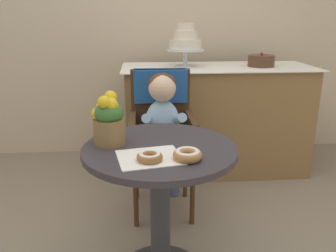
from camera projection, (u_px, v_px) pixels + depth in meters
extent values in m
cube|color=#C1AD8E|center=(148.00, 9.00, 3.18)|extent=(4.80, 0.10, 2.70)
cylinder|color=#332D33|center=(160.00, 149.00, 1.62)|extent=(0.72, 0.72, 0.03)
cylinder|color=#333338|center=(160.00, 217.00, 1.73)|extent=(0.10, 0.10, 0.69)
cube|color=#472D19|center=(162.00, 147.00, 2.30)|extent=(0.42, 0.42, 0.04)
cube|color=#472D19|center=(160.00, 103.00, 2.40)|extent=(0.40, 0.04, 0.46)
cube|color=#472D19|center=(133.00, 131.00, 2.25)|extent=(0.04, 0.38, 0.18)
cube|color=#472D19|center=(191.00, 130.00, 2.28)|extent=(0.04, 0.38, 0.18)
cube|color=#1E4C8C|center=(160.00, 85.00, 2.37)|extent=(0.36, 0.11, 0.22)
cylinder|color=#472D19|center=(136.00, 195.00, 2.19)|extent=(0.03, 0.03, 0.45)
cylinder|color=#472D19|center=(193.00, 192.00, 2.22)|extent=(0.03, 0.03, 0.45)
cylinder|color=#472D19|center=(136.00, 170.00, 2.53)|extent=(0.03, 0.03, 0.45)
cylinder|color=#472D19|center=(185.00, 169.00, 2.56)|extent=(0.03, 0.03, 0.45)
ellipsoid|color=#8CADCC|center=(162.00, 123.00, 2.23)|extent=(0.22, 0.16, 0.30)
sphere|color=#E0B293|center=(162.00, 88.00, 2.15)|extent=(0.17, 0.17, 0.17)
ellipsoid|color=#4C2D19|center=(162.00, 84.00, 2.16)|extent=(0.17, 0.17, 0.14)
cylinder|color=#8CADCC|center=(148.00, 119.00, 2.12)|extent=(0.08, 0.23, 0.13)
sphere|color=#E0B293|center=(150.00, 134.00, 2.07)|extent=(0.06, 0.06, 0.06)
cylinder|color=#8CADCC|center=(179.00, 119.00, 2.14)|extent=(0.08, 0.23, 0.13)
sphere|color=#E0B293|center=(178.00, 134.00, 2.08)|extent=(0.06, 0.06, 0.06)
cylinder|color=#3F4760|center=(154.00, 143.00, 2.18)|extent=(0.09, 0.22, 0.09)
cylinder|color=#3F4760|center=(156.00, 176.00, 2.13)|extent=(0.08, 0.08, 0.26)
cylinder|color=#3F4760|center=(172.00, 143.00, 2.19)|extent=(0.09, 0.22, 0.09)
cylinder|color=#3F4760|center=(173.00, 175.00, 2.14)|extent=(0.08, 0.08, 0.26)
cube|color=white|center=(150.00, 157.00, 1.49)|extent=(0.31, 0.27, 0.00)
torus|color=#936033|center=(150.00, 157.00, 1.45)|extent=(0.11, 0.11, 0.04)
torus|color=white|center=(150.00, 155.00, 1.44)|extent=(0.09, 0.09, 0.02)
torus|color=#AD7542|center=(187.00, 155.00, 1.46)|extent=(0.12, 0.12, 0.04)
torus|color=white|center=(187.00, 152.00, 1.46)|extent=(0.11, 0.11, 0.02)
cylinder|color=brown|center=(110.00, 131.00, 1.64)|extent=(0.15, 0.15, 0.12)
ellipsoid|color=#38662D|center=(109.00, 113.00, 1.61)|extent=(0.14, 0.14, 0.10)
sphere|color=gold|center=(115.00, 107.00, 1.61)|extent=(0.05, 0.05, 0.05)
sphere|color=gold|center=(111.00, 97.00, 1.61)|extent=(0.06, 0.06, 0.06)
sphere|color=gold|center=(102.00, 107.00, 1.64)|extent=(0.06, 0.06, 0.06)
sphere|color=gold|center=(98.00, 114.00, 1.61)|extent=(0.06, 0.06, 0.06)
sphere|color=gold|center=(104.00, 102.00, 1.56)|extent=(0.06, 0.06, 0.06)
sphere|color=gold|center=(111.00, 105.00, 1.58)|extent=(0.06, 0.06, 0.06)
cube|color=olive|center=(216.00, 119.00, 2.98)|extent=(1.50, 0.56, 0.90)
cube|color=white|center=(218.00, 67.00, 2.84)|extent=(1.56, 0.62, 0.01)
cylinder|color=silver|center=(185.00, 66.00, 2.82)|extent=(0.16, 0.16, 0.01)
cylinder|color=silver|center=(185.00, 58.00, 2.80)|extent=(0.03, 0.03, 0.12)
cylinder|color=silver|center=(185.00, 50.00, 2.78)|extent=(0.30, 0.30, 0.01)
cylinder|color=beige|center=(185.00, 45.00, 2.76)|extent=(0.26, 0.25, 0.08)
cylinder|color=white|center=(185.00, 48.00, 2.77)|extent=(0.26, 0.26, 0.01)
cylinder|color=beige|center=(186.00, 35.00, 2.74)|extent=(0.19, 0.19, 0.07)
cylinder|color=white|center=(185.00, 38.00, 2.75)|extent=(0.19, 0.19, 0.01)
cylinder|color=beige|center=(186.00, 27.00, 2.72)|extent=(0.14, 0.14, 0.06)
cylinder|color=white|center=(186.00, 30.00, 2.73)|extent=(0.14, 0.14, 0.01)
cylinder|color=#4C2D1E|center=(261.00, 61.00, 2.83)|extent=(0.21, 0.21, 0.09)
sphere|color=red|center=(262.00, 54.00, 2.81)|extent=(0.02, 0.02, 0.02)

